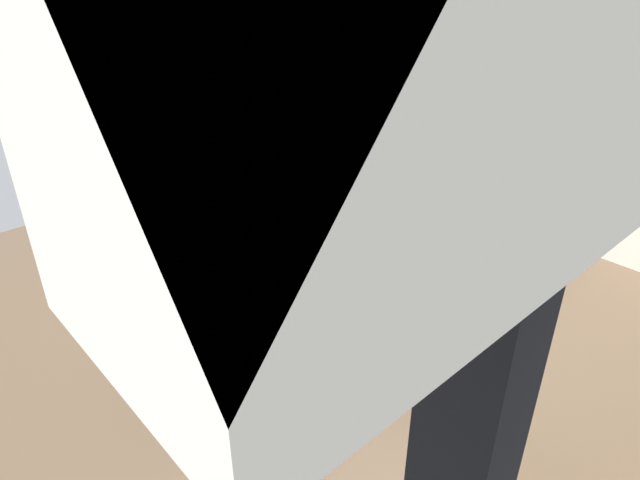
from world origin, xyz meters
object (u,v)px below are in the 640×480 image
stool_by_window (425,293)px  apple_red (348,196)px  oven_range (395,161)px  kitchen_island (312,269)px  water_bottle (281,211)px  cutting_board (342,205)px  stool_middle (313,361)px

stool_by_window → apple_red: (0.16, -0.76, 0.67)m
oven_range → stool_by_window: (1.92, 1.97, -0.16)m
oven_range → kitchen_island: kitchen_island is taller
apple_red → water_bottle: (0.69, -0.03, 0.06)m
oven_range → kitchen_island: size_ratio=0.46×
kitchen_island → cutting_board: size_ratio=5.44×
oven_range → cutting_board: 2.54m
oven_range → apple_red: 2.46m
kitchen_island → water_bottle: size_ratio=6.27×
kitchen_island → stool_by_window: kitchen_island is taller
cutting_board → water_bottle: bearing=-4.5°
oven_range → stool_middle: bearing=32.0°
cutting_board → water_bottle: 0.62m
stool_middle → apple_red: bearing=-144.7°
stool_middle → water_bottle: (-0.38, -0.79, 0.74)m
oven_range → stool_by_window: size_ratio=1.47×
kitchen_island → cutting_board: cutting_board is taller
oven_range → water_bottle: 3.07m
kitchen_island → stool_by_window: bearing=131.3°
stool_by_window → cutting_board: size_ratio=1.69×
kitchen_island → stool_by_window: (-0.62, 0.70, -0.17)m
oven_range → stool_middle: 3.73m
oven_range → stool_by_window: bearing=45.7°
oven_range → stool_middle: (3.16, 1.97, -0.16)m
stool_middle → apple_red: (-1.07, -0.76, 0.67)m
kitchen_island → cutting_board: bearing=-174.1°
stool_by_window → cutting_board: (0.25, -0.74, 0.62)m
stool_middle → apple_red: size_ratio=7.37×
cutting_board → water_bottle: water_bottle is taller
stool_by_window → apple_red: 1.03m
stool_middle → kitchen_island: bearing=-131.3°
stool_middle → water_bottle: water_bottle is taller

